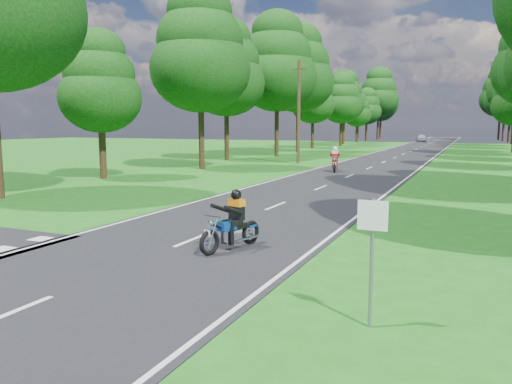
% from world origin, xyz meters
% --- Properties ---
extents(ground, '(160.00, 160.00, 0.00)m').
position_xyz_m(ground, '(0.00, 0.00, 0.00)').
color(ground, '#1A5D15').
rests_on(ground, ground).
extents(main_road, '(7.00, 140.00, 0.02)m').
position_xyz_m(main_road, '(0.00, 50.00, 0.01)').
color(main_road, black).
rests_on(main_road, ground).
extents(road_markings, '(7.40, 140.00, 0.01)m').
position_xyz_m(road_markings, '(-0.14, 48.13, 0.02)').
color(road_markings, silver).
rests_on(road_markings, main_road).
extents(treeline, '(40.00, 115.35, 14.78)m').
position_xyz_m(treeline, '(1.43, 60.06, 8.25)').
color(treeline, black).
rests_on(treeline, ground).
extents(telegraph_pole, '(1.20, 0.26, 8.00)m').
position_xyz_m(telegraph_pole, '(-6.00, 28.00, 4.07)').
color(telegraph_pole, '#382616').
rests_on(telegraph_pole, ground).
extents(road_sign, '(0.45, 0.07, 2.00)m').
position_xyz_m(road_sign, '(5.50, -2.01, 1.34)').
color(road_sign, slate).
rests_on(road_sign, ground).
extents(rider_near_blue, '(1.07, 1.88, 1.48)m').
position_xyz_m(rider_near_blue, '(1.42, 1.37, 0.76)').
color(rider_near_blue, navy).
rests_on(rider_near_blue, main_road).
extents(rider_far_red, '(1.09, 2.06, 1.64)m').
position_xyz_m(rider_far_red, '(-1.53, 22.33, 0.84)').
color(rider_far_red, '#A30C10').
rests_on(rider_far_red, main_road).
extents(distant_car, '(2.42, 4.10, 1.31)m').
position_xyz_m(distant_car, '(-2.10, 82.86, 0.67)').
color(distant_car, silver).
rests_on(distant_car, main_road).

